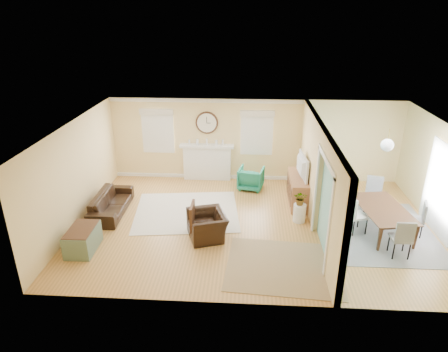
{
  "coord_description": "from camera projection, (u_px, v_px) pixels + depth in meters",
  "views": [
    {
      "loc": [
        -0.22,
        -8.98,
        5.12
      ],
      "look_at": [
        -0.8,
        0.3,
        1.2
      ],
      "focal_mm": 32.0,
      "sensor_mm": 36.0,
      "label": 1
    }
  ],
  "objects": [
    {
      "name": "tv",
      "position": [
        299.0,
        166.0,
        10.96
      ],
      "size": [
        0.23,
        1.11,
        0.63
      ],
      "primitive_type": "imported",
      "rotation": [
        0.0,
        0.0,
        1.65
      ],
      "color": "black",
      "rests_on": "credenza"
    },
    {
      "name": "wall_right",
      "position": [
        446.0,
        182.0,
        9.47
      ],
      "size": [
        0.02,
        6.0,
        2.6
      ],
      "primitive_type": "cube",
      "color": "#EBCF8A",
      "rests_on": "ground"
    },
    {
      "name": "pendant",
      "position": [
        387.0,
        145.0,
        9.21
      ],
      "size": [
        0.3,
        0.3,
        0.55
      ],
      "color": "gold",
      "rests_on": "ceiling"
    },
    {
      "name": "wall_front",
      "position": [
        258.0,
        245.0,
        6.97
      ],
      "size": [
        9.0,
        0.02,
        2.6
      ],
      "primitive_type": "cube",
      "color": "#EBCF8A",
      "rests_on": "ground"
    },
    {
      "name": "partition",
      "position": [
        317.0,
        173.0,
        9.88
      ],
      "size": [
        0.17,
        6.0,
        2.6
      ],
      "color": "#EBCF8A",
      "rests_on": "ground"
    },
    {
      "name": "sofa",
      "position": [
        111.0,
        203.0,
        10.73
      ],
      "size": [
        0.78,
        1.93,
        0.56
      ],
      "primitive_type": "imported",
      "rotation": [
        0.0,
        0.0,
        1.59
      ],
      "color": "black",
      "rests_on": "floor"
    },
    {
      "name": "floor",
      "position": [
        254.0,
        224.0,
        10.24
      ],
      "size": [
        9.0,
        9.0,
        0.0
      ],
      "primitive_type": "plane",
      "color": "#A37339",
      "rests_on": "ground"
    },
    {
      "name": "rug_jute",
      "position": [
        284.0,
        266.0,
        8.56
      ],
      "size": [
        2.58,
        2.17,
        0.01
      ],
      "primitive_type": "cube",
      "rotation": [
        0.0,
        0.0,
        -0.07
      ],
      "color": "#9A7B5A",
      "rests_on": "floor"
    },
    {
      "name": "dining_chair_s",
      "position": [
        401.0,
        234.0,
        8.74
      ],
      "size": [
        0.42,
        0.42,
        0.93
      ],
      "color": "gray",
      "rests_on": "floor"
    },
    {
      "name": "french_doors",
      "position": [
        442.0,
        190.0,
        9.55
      ],
      "size": [
        0.06,
        1.7,
        2.2
      ],
      "color": "white",
      "rests_on": "ground"
    },
    {
      "name": "window_right",
      "position": [
        257.0,
        130.0,
        12.31
      ],
      "size": [
        1.05,
        0.13,
        1.42
      ],
      "color": "white",
      "rests_on": "wall_back"
    },
    {
      "name": "rug_cream",
      "position": [
        187.0,
        212.0,
        10.86
      ],
      "size": [
        3.0,
        2.68,
        0.01
      ],
      "primitive_type": "cube",
      "rotation": [
        0.0,
        0.0,
        0.12
      ],
      "color": "beige",
      "rests_on": "floor"
    },
    {
      "name": "dining_chair_w",
      "position": [
        358.0,
        211.0,
        9.67
      ],
      "size": [
        0.54,
        0.54,
        0.98
      ],
      "color": "white",
      "rests_on": "floor"
    },
    {
      "name": "trunk",
      "position": [
        83.0,
        239.0,
        9.06
      ],
      "size": [
        0.6,
        0.96,
        0.55
      ],
      "color": "slate",
      "rests_on": "floor"
    },
    {
      "name": "window_left",
      "position": [
        158.0,
        128.0,
        12.48
      ],
      "size": [
        1.05,
        0.13,
        1.42
      ],
      "color": "white",
      "rests_on": "wall_back"
    },
    {
      "name": "dining_table",
      "position": [
        383.0,
        220.0,
        9.8
      ],
      "size": [
        1.29,
        1.98,
        0.65
      ],
      "primitive_type": "imported",
      "rotation": [
        0.0,
        0.0,
        1.72
      ],
      "color": "#482C1A",
      "rests_on": "floor"
    },
    {
      "name": "green_chair",
      "position": [
        251.0,
        178.0,
        12.15
      ],
      "size": [
        0.85,
        0.87,
        0.67
      ],
      "primitive_type": "imported",
      "rotation": [
        0.0,
        0.0,
        2.94
      ],
      "color": "#0D634B",
      "rests_on": "floor"
    },
    {
      "name": "credenza",
      "position": [
        298.0,
        190.0,
        11.24
      ],
      "size": [
        0.51,
        1.51,
        0.8
      ],
      "color": "#A86A40",
      "rests_on": "floor"
    },
    {
      "name": "ceiling",
      "position": [
        258.0,
        126.0,
        9.23
      ],
      "size": [
        9.0,
        6.0,
        0.02
      ],
      "primitive_type": "cube",
      "color": "white",
      "rests_on": "wall_back"
    },
    {
      "name": "dining_chair_n",
      "position": [
        374.0,
        192.0,
        10.7
      ],
      "size": [
        0.53,
        0.53,
        0.96
      ],
      "color": "gray",
      "rests_on": "floor"
    },
    {
      "name": "rug_grey",
      "position": [
        381.0,
        231.0,
        9.92
      ],
      "size": [
        2.48,
        3.1,
        0.01
      ],
      "primitive_type": "cube",
      "color": "gray",
      "rests_on": "floor"
    },
    {
      "name": "fireplace",
      "position": [
        207.0,
        162.0,
        12.74
      ],
      "size": [
        1.7,
        0.3,
        1.17
      ],
      "color": "white",
      "rests_on": "ground"
    },
    {
      "name": "wall_clock",
      "position": [
        207.0,
        123.0,
        12.33
      ],
      "size": [
        0.7,
        0.07,
        0.7
      ],
      "color": "#482C1A",
      "rests_on": "wall_back"
    },
    {
      "name": "wall_back",
      "position": [
        255.0,
        140.0,
        12.49
      ],
      "size": [
        9.0,
        0.02,
        2.6
      ],
      "primitive_type": "cube",
      "color": "#EBCF8A",
      "rests_on": "ground"
    },
    {
      "name": "garden_stool",
      "position": [
        299.0,
        213.0,
        10.3
      ],
      "size": [
        0.32,
        0.32,
        0.48
      ],
      "primitive_type": "cylinder",
      "color": "white",
      "rests_on": "floor"
    },
    {
      "name": "potted_plant",
      "position": [
        301.0,
        198.0,
        10.14
      ],
      "size": [
        0.38,
        0.34,
        0.37
      ],
      "primitive_type": "imported",
      "rotation": [
        0.0,
        0.0,
        6.12
      ],
      "color": "#337F33",
      "rests_on": "garden_stool"
    },
    {
      "name": "dining_chair_e",
      "position": [
        416.0,
        216.0,
        9.59
      ],
      "size": [
        0.49,
        0.49,
        0.88
      ],
      "color": "gray",
      "rests_on": "floor"
    },
    {
      "name": "eames_chair",
      "position": [
        207.0,
        225.0,
        9.57
      ],
      "size": [
        1.11,
        1.19,
        0.63
      ],
      "primitive_type": "imported",
      "rotation": [
        0.0,
        0.0,
        -1.24
      ],
      "color": "black",
      "rests_on": "floor"
    },
    {
      "name": "wall_left",
      "position": [
        76.0,
        173.0,
        9.99
      ],
      "size": [
        0.02,
        6.0,
        2.6
      ],
      "primitive_type": "cube",
      "color": "#EBCF8A",
      "rests_on": "ground"
    }
  ]
}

